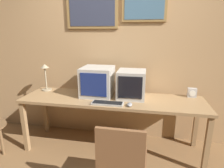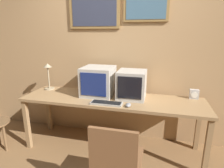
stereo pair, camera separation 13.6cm
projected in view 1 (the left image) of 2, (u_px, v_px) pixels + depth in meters
name	position (u px, v px, depth m)	size (l,w,h in m)	color
wall_back	(118.00, 52.00, 2.71)	(8.00, 0.08, 2.60)	tan
desk	(112.00, 103.00, 2.47)	(2.37, 0.63, 0.74)	#99754C
monitor_left	(98.00, 81.00, 2.53)	(0.41, 0.42, 0.39)	#B7B2A8
monitor_right	(131.00, 84.00, 2.44)	(0.36, 0.38, 0.36)	#B7B2A8
keyboard_main	(108.00, 103.00, 2.24)	(0.38, 0.14, 0.03)	#A8A399
mouse_near_keyboard	(130.00, 105.00, 2.19)	(0.06, 0.11, 0.04)	gray
desk_clock	(192.00, 93.00, 2.49)	(0.11, 0.07, 0.12)	#B7B2AD
desk_lamp	(45.00, 74.00, 2.73)	(0.15, 0.15, 0.39)	tan
office_chair	(122.00, 168.00, 1.74)	(0.47, 0.47, 0.84)	black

